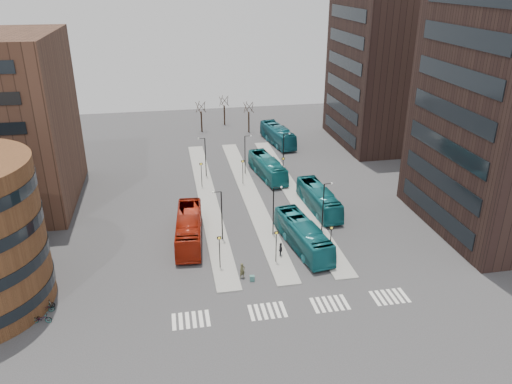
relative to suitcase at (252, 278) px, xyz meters
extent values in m
plane|color=#313134|center=(1.50, -9.10, -0.29)|extent=(160.00, 160.00, 0.00)
cube|color=gray|center=(-2.50, 20.90, -0.22)|extent=(2.50, 45.00, 0.15)
cube|color=gray|center=(3.50, 20.90, -0.22)|extent=(2.50, 45.00, 0.15)
cube|color=gray|center=(9.50, 20.90, -0.22)|extent=(2.50, 45.00, 0.15)
cube|color=navy|center=(0.00, 0.00, 0.00)|extent=(0.51, 0.42, 0.59)
imported|color=#9A1D0B|center=(-5.66, 9.50, 1.32)|extent=(3.71, 11.82, 3.24)
imported|color=#15636B|center=(6.78, 5.54, 1.29)|extent=(4.28, 11.62, 3.16)
imported|color=#166B71|center=(7.26, 27.25, 1.24)|extent=(4.19, 11.27, 3.07)
imported|color=#16666F|center=(11.46, 14.72, 1.23)|extent=(3.21, 11.10, 3.06)
imported|color=#155A69|center=(12.40, 42.78, 1.34)|extent=(4.39, 12.03, 3.28)
imported|color=#48462B|center=(-0.88, 0.73, 0.54)|extent=(0.71, 0.59, 1.67)
imported|color=black|center=(-6.92, 8.35, 0.56)|extent=(0.87, 0.70, 1.71)
imported|color=black|center=(3.90, 4.09, 0.54)|extent=(0.58, 1.04, 1.67)
imported|color=black|center=(5.72, 7.64, 0.46)|extent=(0.79, 1.09, 1.52)
imported|color=gray|center=(-19.50, -3.07, 0.17)|extent=(1.84, 0.83, 0.93)
imported|color=gray|center=(-19.50, -1.04, 0.17)|extent=(1.60, 0.67, 0.93)
imported|color=gray|center=(-19.50, -1.58, 0.13)|extent=(1.69, 0.77, 0.86)
cube|color=silver|center=(-8.00, -5.10, -0.29)|extent=(0.35, 2.40, 0.01)
cube|color=silver|center=(-7.40, -5.10, -0.29)|extent=(0.35, 2.40, 0.01)
cube|color=silver|center=(-6.80, -5.10, -0.29)|extent=(0.35, 2.40, 0.01)
cube|color=silver|center=(-6.20, -5.10, -0.29)|extent=(0.35, 2.40, 0.01)
cube|color=silver|center=(-5.60, -5.10, -0.29)|extent=(0.35, 2.40, 0.01)
cube|color=silver|center=(-5.00, -5.10, -0.29)|extent=(0.35, 2.40, 0.01)
cube|color=silver|center=(-1.00, -5.10, -0.29)|extent=(0.35, 2.40, 0.01)
cube|color=silver|center=(-0.40, -5.10, -0.29)|extent=(0.35, 2.40, 0.01)
cube|color=silver|center=(0.20, -5.10, -0.29)|extent=(0.35, 2.40, 0.01)
cube|color=silver|center=(0.80, -5.10, -0.29)|extent=(0.35, 2.40, 0.01)
cube|color=silver|center=(1.40, -5.10, -0.29)|extent=(0.35, 2.40, 0.01)
cube|color=silver|center=(2.00, -5.10, -0.29)|extent=(0.35, 2.40, 0.01)
cube|color=silver|center=(5.00, -5.10, -0.29)|extent=(0.35, 2.40, 0.01)
cube|color=silver|center=(5.60, -5.10, -0.29)|extent=(0.35, 2.40, 0.01)
cube|color=silver|center=(6.20, -5.10, -0.29)|extent=(0.35, 2.40, 0.01)
cube|color=silver|center=(6.80, -5.10, -0.29)|extent=(0.35, 2.40, 0.01)
cube|color=silver|center=(7.40, -5.10, -0.29)|extent=(0.35, 2.40, 0.01)
cube|color=silver|center=(8.00, -5.10, -0.29)|extent=(0.35, 2.40, 0.01)
cube|color=silver|center=(11.00, -5.10, -0.29)|extent=(0.35, 2.40, 0.01)
cube|color=silver|center=(11.60, -5.10, -0.29)|extent=(0.35, 2.40, 0.01)
cube|color=silver|center=(12.20, -5.10, -0.29)|extent=(0.35, 2.40, 0.01)
cube|color=silver|center=(12.80, -5.10, -0.29)|extent=(0.35, 2.40, 0.01)
cube|color=silver|center=(13.40, -5.10, -0.29)|extent=(0.35, 2.40, 0.01)
cube|color=silver|center=(14.00, -5.10, -0.29)|extent=(0.35, 2.40, 0.01)
cube|color=black|center=(23.44, 6.90, 2.21)|extent=(0.12, 16.00, 2.00)
cube|color=black|center=(23.44, 6.90, 6.21)|extent=(0.12, 16.00, 2.00)
cube|color=black|center=(23.44, 6.90, 10.21)|extent=(0.12, 16.00, 2.00)
cube|color=black|center=(23.44, 6.90, 14.21)|extent=(0.12, 16.00, 2.00)
cube|color=black|center=(23.44, 6.90, 18.21)|extent=(0.12, 16.00, 2.00)
cube|color=black|center=(23.44, 6.90, 22.21)|extent=(0.12, 16.00, 2.00)
cube|color=black|center=(33.50, 40.90, 14.71)|extent=(20.00, 20.00, 30.00)
cube|color=black|center=(23.44, 40.90, 2.21)|extent=(0.12, 16.00, 2.00)
cube|color=black|center=(23.44, 40.90, 6.21)|extent=(0.12, 16.00, 2.00)
cube|color=black|center=(23.44, 40.90, 10.21)|extent=(0.12, 16.00, 2.00)
cube|color=black|center=(23.44, 40.90, 14.21)|extent=(0.12, 16.00, 2.00)
cube|color=black|center=(23.44, 40.90, 18.21)|extent=(0.12, 16.00, 2.00)
cube|color=black|center=(23.44, 40.90, 22.21)|extent=(0.12, 16.00, 2.00)
cylinder|color=black|center=(-2.90, 2.90, 1.61)|extent=(0.10, 0.10, 3.50)
cube|color=black|center=(-2.90, 2.90, 3.36)|extent=(0.45, 0.10, 0.30)
cube|color=yellow|center=(-2.90, 2.84, 3.36)|extent=(0.20, 0.02, 0.20)
cylinder|color=black|center=(-2.90, 24.90, 1.61)|extent=(0.10, 0.10, 3.50)
cube|color=black|center=(-2.90, 24.90, 3.36)|extent=(0.45, 0.10, 0.30)
cube|color=yellow|center=(-2.90, 24.84, 3.36)|extent=(0.20, 0.02, 0.20)
cylinder|color=black|center=(3.10, 2.90, 1.61)|extent=(0.10, 0.10, 3.50)
cube|color=black|center=(3.10, 2.90, 3.36)|extent=(0.45, 0.10, 0.30)
cube|color=yellow|center=(3.10, 2.84, 3.36)|extent=(0.20, 0.02, 0.20)
cylinder|color=black|center=(3.10, 24.90, 1.61)|extent=(0.10, 0.10, 3.50)
cube|color=black|center=(3.10, 24.90, 3.36)|extent=(0.45, 0.10, 0.30)
cube|color=yellow|center=(3.10, 24.84, 3.36)|extent=(0.20, 0.02, 0.20)
cylinder|color=black|center=(9.10, 2.90, 1.61)|extent=(0.10, 0.10, 3.50)
cube|color=black|center=(9.10, 2.90, 3.36)|extent=(0.45, 0.10, 0.30)
cube|color=yellow|center=(9.10, 2.84, 3.36)|extent=(0.20, 0.02, 0.20)
cylinder|color=black|center=(9.10, 24.90, 1.61)|extent=(0.10, 0.10, 3.50)
cube|color=black|center=(9.10, 24.90, 3.36)|extent=(0.45, 0.10, 0.30)
cube|color=yellow|center=(9.10, 24.84, 3.36)|extent=(0.20, 0.02, 0.20)
cylinder|color=black|center=(-1.90, 8.90, 2.86)|extent=(0.14, 0.14, 6.00)
cylinder|color=black|center=(-2.35, 8.90, 5.86)|extent=(0.90, 0.08, 0.08)
sphere|color=silver|center=(-2.80, 8.90, 5.86)|extent=(0.24, 0.24, 0.24)
cylinder|color=black|center=(-1.90, 28.90, 2.86)|extent=(0.14, 0.14, 6.00)
cylinder|color=black|center=(-2.35, 28.90, 5.86)|extent=(0.90, 0.08, 0.08)
sphere|color=silver|center=(-2.80, 28.90, 5.86)|extent=(0.24, 0.24, 0.24)
cylinder|color=black|center=(4.10, 8.90, 2.86)|extent=(0.14, 0.14, 6.00)
cylinder|color=black|center=(4.55, 8.90, 5.86)|extent=(0.90, 0.08, 0.08)
sphere|color=silver|center=(5.00, 8.90, 5.86)|extent=(0.24, 0.24, 0.24)
cylinder|color=black|center=(4.10, 28.90, 2.86)|extent=(0.14, 0.14, 6.00)
cylinder|color=black|center=(4.55, 28.90, 5.86)|extent=(0.90, 0.08, 0.08)
sphere|color=silver|center=(5.00, 28.90, 5.86)|extent=(0.24, 0.24, 0.24)
cylinder|color=black|center=(10.10, 8.90, 2.86)|extent=(0.14, 0.14, 6.00)
cylinder|color=black|center=(10.55, 8.90, 5.86)|extent=(0.90, 0.08, 0.08)
sphere|color=silver|center=(11.00, 8.90, 5.86)|extent=(0.24, 0.24, 0.24)
cylinder|color=black|center=(10.10, 28.90, 2.86)|extent=(0.14, 0.14, 6.00)
cylinder|color=black|center=(10.55, 28.90, 5.86)|extent=(0.90, 0.08, 0.08)
sphere|color=silver|center=(11.00, 28.90, 5.86)|extent=(0.24, 0.24, 0.24)
cylinder|color=black|center=(-0.50, 52.90, 1.71)|extent=(0.30, 0.30, 4.00)
cylinder|color=black|center=(0.20, 52.90, 4.61)|extent=(0.10, 1.56, 1.95)
cylinder|color=black|center=(-0.28, 53.57, 4.61)|extent=(1.48, 0.59, 1.97)
cylinder|color=black|center=(-1.06, 53.31, 4.61)|extent=(0.90, 1.31, 1.99)
cylinder|color=black|center=(-1.06, 52.49, 4.61)|extent=(0.89, 1.31, 1.99)
cylinder|color=black|center=(-0.28, 52.23, 4.61)|extent=(1.48, 0.58, 1.97)
cylinder|color=black|center=(4.50, 56.90, 1.71)|extent=(0.30, 0.30, 4.00)
cylinder|color=black|center=(5.20, 56.90, 4.61)|extent=(0.10, 1.56, 1.95)
cylinder|color=black|center=(4.72, 57.57, 4.61)|extent=(1.48, 0.59, 1.97)
cylinder|color=black|center=(3.94, 57.31, 4.61)|extent=(0.90, 1.31, 1.99)
cylinder|color=black|center=(3.94, 56.49, 4.61)|extent=(0.89, 1.31, 1.99)
cylinder|color=black|center=(4.72, 56.23, 4.61)|extent=(1.48, 0.58, 1.97)
cylinder|color=black|center=(8.50, 50.90, 1.71)|extent=(0.30, 0.30, 4.00)
cylinder|color=black|center=(9.20, 50.90, 4.61)|extent=(0.10, 1.56, 1.95)
cylinder|color=black|center=(8.72, 51.57, 4.61)|extent=(1.48, 0.59, 1.97)
cylinder|color=black|center=(7.94, 51.31, 4.61)|extent=(0.90, 1.31, 1.99)
cylinder|color=black|center=(7.94, 50.49, 4.61)|extent=(0.89, 1.31, 1.99)
cylinder|color=black|center=(8.72, 50.23, 4.61)|extent=(1.48, 0.58, 1.97)
camera|label=1|loc=(-7.43, -41.81, 28.12)|focal=35.00mm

